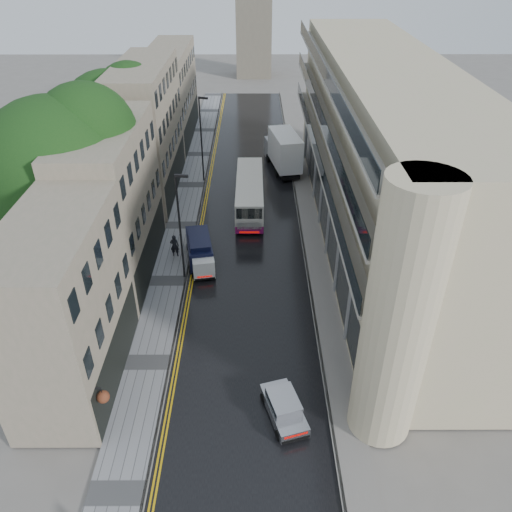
{
  "coord_description": "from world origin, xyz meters",
  "views": [
    {
      "loc": [
        0.53,
        -10.64,
        21.82
      ],
      "look_at": [
        0.63,
        18.0,
        3.07
      ],
      "focal_mm": 35.0,
      "sensor_mm": 36.0,
      "label": 1
    }
  ],
  "objects_px": {
    "tree_near": "(62,192)",
    "cream_bus": "(237,209)",
    "lamp_post_near": "(180,229)",
    "pedestrian": "(175,246)",
    "navy_van": "(190,259)",
    "white_van": "(194,269)",
    "lamp_post_far": "(201,141)",
    "tree_far": "(113,136)",
    "white_lorry": "(277,158)",
    "silver_hatchback": "(279,430)"
  },
  "relations": [
    {
      "from": "white_van",
      "to": "lamp_post_far",
      "type": "relative_size",
      "value": 0.43
    },
    {
      "from": "tree_far",
      "to": "white_lorry",
      "type": "height_order",
      "value": "tree_far"
    },
    {
      "from": "silver_hatchback",
      "to": "lamp_post_near",
      "type": "relative_size",
      "value": 0.44
    },
    {
      "from": "white_van",
      "to": "pedestrian",
      "type": "height_order",
      "value": "pedestrian"
    },
    {
      "from": "tree_near",
      "to": "pedestrian",
      "type": "distance_m",
      "value": 9.32
    },
    {
      "from": "tree_near",
      "to": "white_van",
      "type": "height_order",
      "value": "tree_near"
    },
    {
      "from": "silver_hatchback",
      "to": "lamp_post_near",
      "type": "xyz_separation_m",
      "value": [
        -6.44,
        14.14,
        3.53
      ]
    },
    {
      "from": "cream_bus",
      "to": "silver_hatchback",
      "type": "relative_size",
      "value": 2.92
    },
    {
      "from": "tree_far",
      "to": "white_lorry",
      "type": "xyz_separation_m",
      "value": [
        15.07,
        4.88,
        -4.1
      ]
    },
    {
      "from": "white_van",
      "to": "silver_hatchback",
      "type": "bearing_deg",
      "value": -78.01
    },
    {
      "from": "lamp_post_near",
      "to": "silver_hatchback",
      "type": "bearing_deg",
      "value": -56.64
    },
    {
      "from": "white_van",
      "to": "lamp_post_far",
      "type": "bearing_deg",
      "value": 82.34
    },
    {
      "from": "white_lorry",
      "to": "lamp_post_near",
      "type": "distance_m",
      "value": 19.78
    },
    {
      "from": "navy_van",
      "to": "tree_near",
      "type": "bearing_deg",
      "value": 173.3
    },
    {
      "from": "tree_near",
      "to": "white_van",
      "type": "distance_m",
      "value": 10.5
    },
    {
      "from": "tree_near",
      "to": "cream_bus",
      "type": "distance_m",
      "value": 15.04
    },
    {
      "from": "pedestrian",
      "to": "white_lorry",
      "type": "bearing_deg",
      "value": -120.38
    },
    {
      "from": "white_van",
      "to": "navy_van",
      "type": "relative_size",
      "value": 0.83
    },
    {
      "from": "white_lorry",
      "to": "lamp_post_near",
      "type": "height_order",
      "value": "lamp_post_near"
    },
    {
      "from": "tree_near",
      "to": "white_van",
      "type": "relative_size",
      "value": 3.75
    },
    {
      "from": "silver_hatchback",
      "to": "lamp_post_far",
      "type": "distance_m",
      "value": 32.14
    },
    {
      "from": "white_van",
      "to": "pedestrian",
      "type": "relative_size",
      "value": 1.97
    },
    {
      "from": "cream_bus",
      "to": "lamp_post_far",
      "type": "distance_m",
      "value": 10.04
    },
    {
      "from": "navy_van",
      "to": "lamp_post_near",
      "type": "distance_m",
      "value": 3.19
    },
    {
      "from": "tree_near",
      "to": "tree_far",
      "type": "bearing_deg",
      "value": 88.68
    },
    {
      "from": "lamp_post_far",
      "to": "navy_van",
      "type": "bearing_deg",
      "value": -70.97
    },
    {
      "from": "white_lorry",
      "to": "lamp_post_far",
      "type": "relative_size",
      "value": 0.94
    },
    {
      "from": "white_van",
      "to": "lamp_post_far",
      "type": "xyz_separation_m",
      "value": [
        -0.75,
        17.27,
        3.53
      ]
    },
    {
      "from": "cream_bus",
      "to": "white_lorry",
      "type": "distance_m",
      "value": 10.64
    },
    {
      "from": "tree_near",
      "to": "tree_far",
      "type": "xyz_separation_m",
      "value": [
        0.3,
        13.0,
        -0.72
      ]
    },
    {
      "from": "white_lorry",
      "to": "pedestrian",
      "type": "relative_size",
      "value": 4.29
    },
    {
      "from": "tree_near",
      "to": "pedestrian",
      "type": "xyz_separation_m",
      "value": [
        6.75,
        2.58,
        -5.89
      ]
    },
    {
      "from": "cream_bus",
      "to": "white_lorry",
      "type": "xyz_separation_m",
      "value": [
        3.87,
        9.88,
        0.68
      ]
    },
    {
      "from": "tree_near",
      "to": "lamp_post_near",
      "type": "distance_m",
      "value": 8.26
    },
    {
      "from": "tree_far",
      "to": "white_van",
      "type": "bearing_deg",
      "value": -58.39
    },
    {
      "from": "pedestrian",
      "to": "navy_van",
      "type": "bearing_deg",
      "value": 124.09
    },
    {
      "from": "tree_near",
      "to": "white_lorry",
      "type": "relative_size",
      "value": 1.73
    },
    {
      "from": "tree_near",
      "to": "white_lorry",
      "type": "xyz_separation_m",
      "value": [
        15.37,
        17.88,
        -4.81
      ]
    },
    {
      "from": "pedestrian",
      "to": "tree_far",
      "type": "bearing_deg",
      "value": -59.24
    },
    {
      "from": "white_van",
      "to": "lamp_post_near",
      "type": "height_order",
      "value": "lamp_post_near"
    },
    {
      "from": "tree_far",
      "to": "lamp_post_near",
      "type": "distance_m",
      "value": 15.37
    },
    {
      "from": "silver_hatchback",
      "to": "lamp_post_far",
      "type": "relative_size",
      "value": 0.42
    },
    {
      "from": "white_lorry",
      "to": "white_van",
      "type": "distance_m",
      "value": 19.56
    },
    {
      "from": "tree_far",
      "to": "navy_van",
      "type": "bearing_deg",
      "value": -57.7
    },
    {
      "from": "tree_near",
      "to": "white_van",
      "type": "bearing_deg",
      "value": -2.69
    },
    {
      "from": "silver_hatchback",
      "to": "white_van",
      "type": "xyz_separation_m",
      "value": [
        -5.7,
        14.01,
        0.16
      ]
    },
    {
      "from": "cream_bus",
      "to": "lamp_post_near",
      "type": "relative_size",
      "value": 1.28
    },
    {
      "from": "white_lorry",
      "to": "cream_bus",
      "type": "bearing_deg",
      "value": -122.33
    },
    {
      "from": "pedestrian",
      "to": "lamp_post_near",
      "type": "relative_size",
      "value": 0.23
    },
    {
      "from": "silver_hatchback",
      "to": "lamp_post_far",
      "type": "xyz_separation_m",
      "value": [
        -6.44,
        31.27,
        3.69
      ]
    }
  ]
}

